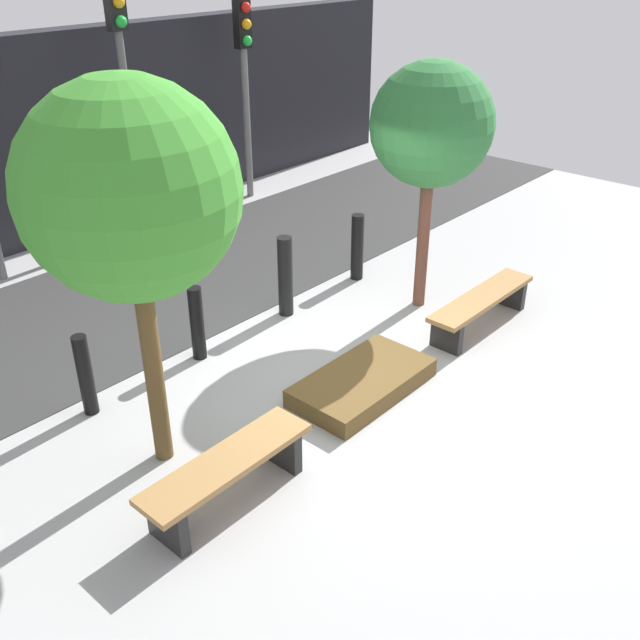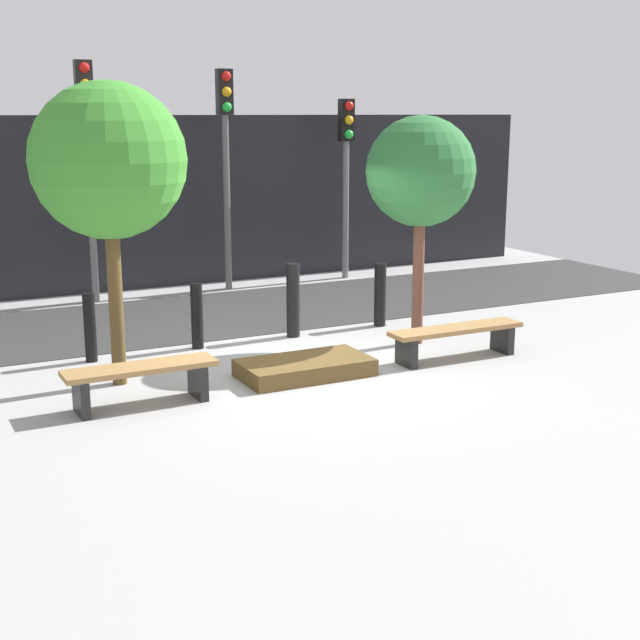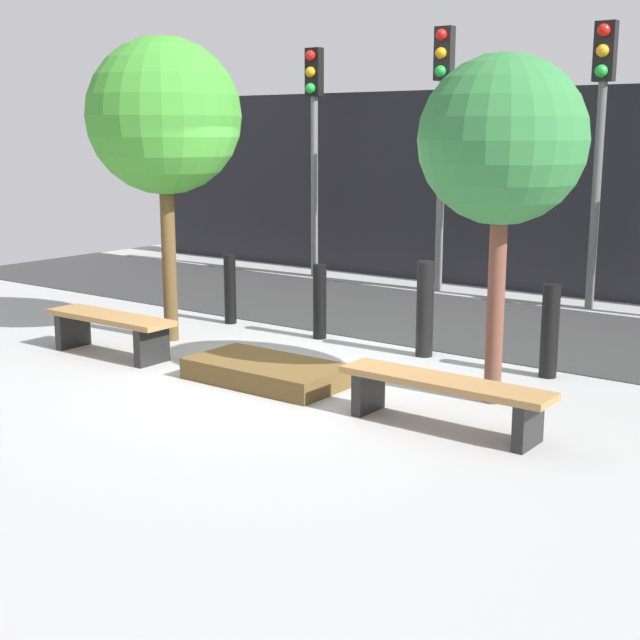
% 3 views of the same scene
% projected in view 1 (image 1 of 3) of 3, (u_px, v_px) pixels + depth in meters
% --- Properties ---
extents(ground_plane, '(18.00, 18.00, 0.00)m').
position_uv_depth(ground_plane, '(348.00, 384.00, 7.85)').
color(ground_plane, '#A2A2A2').
extents(road_strip, '(18.00, 3.23, 0.01)m').
position_uv_depth(road_strip, '(154.00, 289.00, 9.90)').
color(road_strip, '#313131').
rests_on(road_strip, ground).
extents(building_facade, '(16.20, 0.50, 3.10)m').
position_uv_depth(building_facade, '(28.00, 143.00, 10.82)').
color(building_facade, black).
rests_on(building_facade, ground).
extents(bench_left, '(1.67, 0.44, 0.46)m').
position_uv_depth(bench_left, '(228.00, 471.00, 6.09)').
color(bench_left, black).
rests_on(bench_left, ground).
extents(bench_right, '(1.88, 0.41, 0.43)m').
position_uv_depth(bench_right, '(481.00, 304.00, 8.84)').
color(bench_right, black).
rests_on(bench_right, ground).
extents(planter_bed, '(1.59, 0.85, 0.21)m').
position_uv_depth(planter_bed, '(362.00, 382.00, 7.68)').
color(planter_bed, brown).
rests_on(planter_bed, ground).
extents(tree_behind_left_bench, '(1.78, 1.78, 3.51)m').
position_uv_depth(tree_behind_left_bench, '(130.00, 192.00, 5.53)').
color(tree_behind_left_bench, brown).
rests_on(tree_behind_left_bench, ground).
extents(tree_behind_right_bench, '(1.48, 1.48, 3.12)m').
position_uv_depth(tree_behind_right_bench, '(432.00, 126.00, 8.39)').
color(tree_behind_right_bench, brown).
rests_on(tree_behind_right_bench, ground).
extents(bollard_far_left, '(0.15, 0.15, 0.90)m').
position_uv_depth(bollard_far_left, '(85.00, 375.00, 7.18)').
color(bollard_far_left, black).
rests_on(bollard_far_left, ground).
extents(bollard_left, '(0.16, 0.16, 0.90)m').
position_uv_depth(bollard_left, '(197.00, 323.00, 8.12)').
color(bollard_left, black).
rests_on(bollard_left, ground).
extents(bollard_center, '(0.19, 0.19, 1.06)m').
position_uv_depth(bollard_center, '(285.00, 276.00, 9.03)').
color(bollard_center, black).
rests_on(bollard_center, ground).
extents(bollard_right, '(0.18, 0.18, 0.96)m').
position_uv_depth(bollard_right, '(357.00, 247.00, 10.00)').
color(bollard_right, black).
rests_on(bollard_right, ground).
extents(traffic_light_mid_east, '(0.28, 0.27, 3.89)m').
position_uv_depth(traffic_light_mid_east, '(123.00, 62.00, 10.52)').
color(traffic_light_mid_east, '#565656').
rests_on(traffic_light_mid_east, ground).
extents(traffic_light_east, '(0.28, 0.27, 3.40)m').
position_uv_depth(traffic_light_east, '(245.00, 64.00, 12.26)').
color(traffic_light_east, slate).
rests_on(traffic_light_east, ground).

